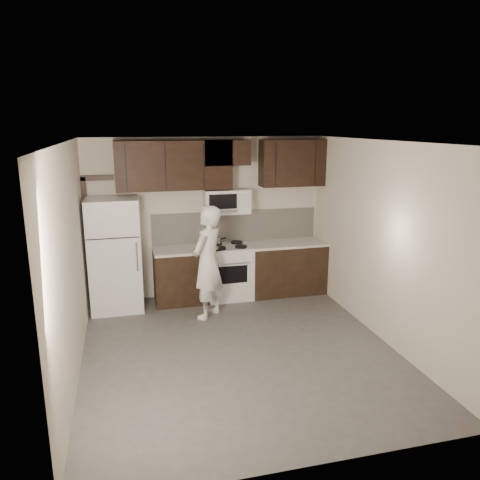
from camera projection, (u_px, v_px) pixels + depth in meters
name	position (u px, v px, depth m)	size (l,w,h in m)	color
floor	(239.00, 350.00, 6.18)	(4.50, 4.50, 0.00)	#4A4845
back_wall	(207.00, 218.00, 7.97)	(4.00, 4.00, 0.00)	beige
ceiling	(239.00, 142.00, 5.53)	(4.50, 4.50, 0.00)	white
counter_run	(246.00, 270.00, 8.04)	(2.95, 0.64, 0.91)	black
stove	(229.00, 271.00, 7.96)	(0.76, 0.66, 0.94)	silver
backsplash	(236.00, 226.00, 8.12)	(2.90, 0.02, 0.54)	beige
upper_cabinets	(221.00, 163.00, 7.63)	(3.48, 0.35, 0.78)	black
microwave	(227.00, 201.00, 7.79)	(0.76, 0.42, 0.40)	silver
refrigerator	(115.00, 255.00, 7.37)	(0.80, 0.76, 1.80)	silver
door_trim	(90.00, 230.00, 7.50)	(0.50, 0.08, 2.12)	black
saucepan	(216.00, 241.00, 7.94)	(0.28, 0.18, 0.16)	silver
baking_tray	(210.00, 249.00, 7.61)	(0.41, 0.31, 0.02)	black
pizza	(210.00, 248.00, 7.60)	(0.28, 0.28, 0.02)	beige
person	(208.00, 263.00, 7.05)	(0.64, 0.42, 1.74)	white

